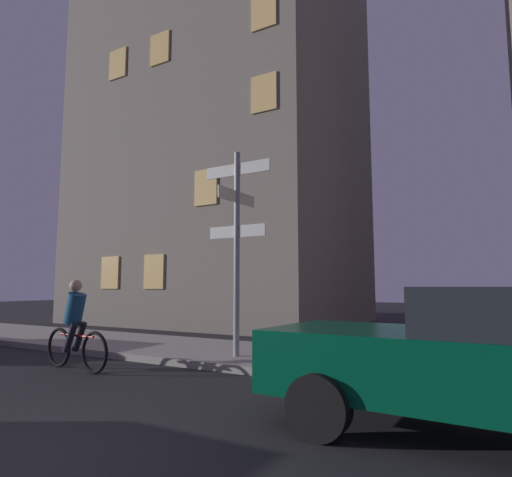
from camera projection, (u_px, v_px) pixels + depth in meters
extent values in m
cube|color=#9E9991|center=(283.00, 358.00, 8.60)|extent=(40.00, 2.95, 0.14)
cylinder|color=gray|center=(237.00, 252.00, 8.65)|extent=(0.12, 0.12, 4.07)
cube|color=white|center=(237.00, 169.00, 8.84)|extent=(1.51, 0.03, 0.24)
cube|color=beige|center=(237.00, 197.00, 8.77)|extent=(0.03, 1.32, 0.24)
cube|color=white|center=(237.00, 231.00, 8.70)|extent=(1.30, 0.03, 0.24)
cube|color=#05472D|center=(497.00, 370.00, 4.17)|extent=(4.60, 1.82, 0.67)
cylinder|color=black|center=(319.00, 407.00, 4.23)|extent=(0.65, 0.24, 0.64)
cylinder|color=black|center=(371.00, 377.00, 5.62)|extent=(0.65, 0.24, 0.64)
sphere|color=#F9EFCC|center=(263.00, 358.00, 4.92)|extent=(0.16, 0.16, 0.16)
sphere|color=#F9EFCC|center=(307.00, 346.00, 5.86)|extent=(0.16, 0.16, 0.16)
torus|color=black|center=(94.00, 352.00, 7.45)|extent=(0.72, 0.12, 0.72)
torus|color=black|center=(59.00, 347.00, 8.08)|extent=(0.72, 0.12, 0.72)
cylinder|color=red|center=(77.00, 335.00, 7.79)|extent=(1.00, 0.13, 0.04)
cylinder|color=navy|center=(75.00, 309.00, 7.90)|extent=(0.48, 0.36, 0.61)
sphere|color=tan|center=(76.00, 286.00, 7.95)|extent=(0.22, 0.22, 0.22)
cylinder|color=black|center=(80.00, 337.00, 7.89)|extent=(0.35, 0.15, 0.55)
cylinder|color=black|center=(70.00, 337.00, 7.75)|extent=(0.35, 0.15, 0.55)
cube|color=slate|center=(223.00, 102.00, 19.52)|extent=(11.02, 8.14, 19.48)
cube|color=#F2C672|center=(110.00, 273.00, 16.25)|extent=(0.90, 0.06, 1.20)
cube|color=#F2C672|center=(154.00, 272.00, 15.14)|extent=(0.90, 0.06, 1.20)
cube|color=#F2C672|center=(206.00, 187.00, 14.34)|extent=(0.90, 0.06, 1.20)
cube|color=#F2C672|center=(264.00, 93.00, 13.54)|extent=(0.90, 0.06, 1.20)
cube|color=#F2C672|center=(118.00, 64.00, 17.15)|extent=(0.90, 0.06, 1.20)
cube|color=#F2C672|center=(160.00, 49.00, 16.05)|extent=(0.90, 0.06, 1.20)
cube|color=#F2C672|center=(264.00, 11.00, 13.84)|extent=(0.90, 0.06, 1.20)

